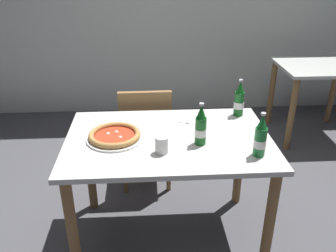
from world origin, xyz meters
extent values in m
plane|color=#4C4C51|center=(0.00, 0.00, 0.00)|extent=(8.00, 8.00, 0.00)
cube|color=silver|center=(0.00, 0.00, 0.73)|extent=(1.20, 0.80, 0.03)
cylinder|color=olive|center=(-0.54, -0.34, 0.36)|extent=(0.06, 0.06, 0.72)
cylinder|color=olive|center=(0.54, -0.34, 0.36)|extent=(0.06, 0.06, 0.72)
cylinder|color=olive|center=(-0.54, 0.34, 0.36)|extent=(0.06, 0.06, 0.72)
cylinder|color=olive|center=(0.54, 0.34, 0.36)|extent=(0.06, 0.06, 0.72)
cube|color=olive|center=(-0.14, 0.68, 0.43)|extent=(0.40, 0.40, 0.04)
cube|color=olive|center=(-0.14, 0.50, 0.65)|extent=(0.38, 0.04, 0.40)
cylinder|color=olive|center=(0.03, 0.85, 0.21)|extent=(0.04, 0.04, 0.41)
cylinder|color=olive|center=(-0.31, 0.85, 0.21)|extent=(0.04, 0.04, 0.41)
cylinder|color=olive|center=(0.03, 0.51, 0.21)|extent=(0.04, 0.04, 0.41)
cylinder|color=olive|center=(-0.31, 0.51, 0.21)|extent=(0.04, 0.04, 0.41)
cube|color=silver|center=(1.56, 1.40, 0.73)|extent=(0.80, 0.70, 0.03)
cylinder|color=olive|center=(1.22, 1.11, 0.36)|extent=(0.06, 0.06, 0.72)
cylinder|color=olive|center=(1.22, 1.69, 0.36)|extent=(0.06, 0.06, 0.72)
cylinder|color=olive|center=(1.90, 1.69, 0.36)|extent=(0.06, 0.06, 0.72)
cylinder|color=white|center=(-0.31, 0.00, 0.76)|extent=(0.33, 0.33, 0.01)
cylinder|color=#BC381E|center=(-0.31, 0.00, 0.77)|extent=(0.24, 0.24, 0.01)
torus|color=#B78447|center=(-0.31, 0.00, 0.78)|extent=(0.30, 0.30, 0.03)
sphere|color=silver|center=(-0.35, 0.03, 0.77)|extent=(0.02, 0.02, 0.02)
sphere|color=silver|center=(-0.28, -0.02, 0.77)|extent=(0.02, 0.02, 0.02)
sphere|color=silver|center=(-0.31, 0.05, 0.77)|extent=(0.02, 0.02, 0.02)
cylinder|color=#14591E|center=(0.48, 0.29, 0.83)|extent=(0.06, 0.06, 0.16)
cone|color=#14591E|center=(0.48, 0.29, 0.95)|extent=(0.05, 0.05, 0.07)
cylinder|color=#B7B7BC|center=(0.48, 0.29, 0.99)|extent=(0.03, 0.03, 0.01)
cylinder|color=white|center=(0.48, 0.29, 0.82)|extent=(0.07, 0.07, 0.04)
cylinder|color=#196B2D|center=(0.47, -0.23, 0.83)|extent=(0.06, 0.06, 0.16)
cone|color=#196B2D|center=(0.47, -0.23, 0.95)|extent=(0.05, 0.05, 0.07)
cylinder|color=#B7B7BC|center=(0.47, -0.23, 0.99)|extent=(0.03, 0.03, 0.01)
cylinder|color=white|center=(0.47, -0.23, 0.82)|extent=(0.07, 0.07, 0.04)
cylinder|color=#14591E|center=(0.17, -0.08, 0.83)|extent=(0.06, 0.06, 0.16)
cone|color=#14591E|center=(0.17, -0.08, 0.95)|extent=(0.05, 0.05, 0.07)
cylinder|color=#B7B7BC|center=(0.17, -0.08, 0.99)|extent=(0.03, 0.03, 0.01)
cylinder|color=white|center=(0.17, -0.08, 0.82)|extent=(0.07, 0.07, 0.04)
cube|color=white|center=(0.19, 0.25, 0.75)|extent=(0.23, 0.23, 0.00)
cube|color=silver|center=(0.21, 0.25, 0.76)|extent=(0.06, 0.19, 0.00)
cube|color=silver|center=(0.17, 0.25, 0.76)|extent=(0.09, 0.16, 0.00)
cylinder|color=white|center=(-0.05, -0.17, 0.80)|extent=(0.07, 0.07, 0.09)
camera|label=1|loc=(-0.12, -1.84, 1.73)|focal=38.19mm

